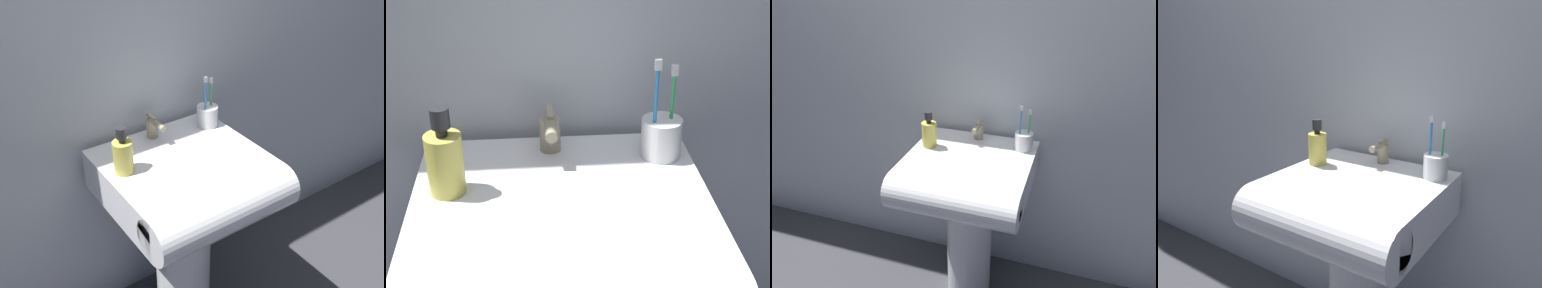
# 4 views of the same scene
# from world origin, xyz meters

# --- Properties ---
(wall_back) EXTENTS (5.00, 0.05, 2.40)m
(wall_back) POSITION_xyz_m (0.00, 0.27, 1.20)
(wall_back) COLOR silver
(wall_back) RESTS_ON ground
(sink_pedestal) EXTENTS (0.21, 0.21, 0.60)m
(sink_pedestal) POSITION_xyz_m (0.00, 0.00, 0.30)
(sink_pedestal) COLOR white
(sink_pedestal) RESTS_ON ground
(sink_basin) EXTENTS (0.51, 0.52, 0.15)m
(sink_basin) POSITION_xyz_m (0.00, -0.06, 0.68)
(sink_basin) COLOR white
(sink_basin) RESTS_ON sink_pedestal
(faucet) EXTENTS (0.04, 0.11, 0.08)m
(faucet) POSITION_xyz_m (-0.01, 0.16, 0.79)
(faucet) COLOR tan
(faucet) RESTS_ON sink_basin
(toothbrush_cup) EXTENTS (0.08, 0.08, 0.20)m
(toothbrush_cup) POSITION_xyz_m (0.20, 0.13, 0.79)
(toothbrush_cup) COLOR white
(toothbrush_cup) RESTS_ON sink_basin
(soap_bottle) EXTENTS (0.06, 0.06, 0.16)m
(soap_bottle) POSITION_xyz_m (-0.19, 0.03, 0.81)
(soap_bottle) COLOR gold
(soap_bottle) RESTS_ON sink_basin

